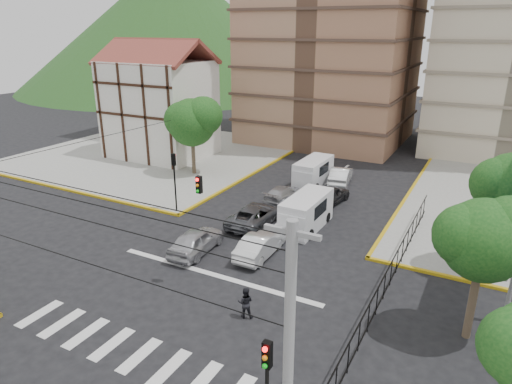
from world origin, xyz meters
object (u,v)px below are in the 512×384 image
Objects in this scene: car_silver_front_left at (196,241)px; car_white_front_right at (260,245)px; van_left_lane at (312,173)px; traffic_light_se at (267,381)px; van_right_lane at (305,214)px; pedestrian_crosswalk at (245,303)px; traffic_light_nw at (174,172)px.

car_silver_front_left is 3.99m from car_white_front_right.
car_silver_front_left is (-1.56, -15.47, -0.33)m from van_left_lane.
van_left_lane is 14.19m from car_white_front_right.
traffic_light_se is 0.84× the size of van_right_lane.
traffic_light_nw is at bearing -61.35° from pedestrian_crosswalk.
van_left_lane is at bearing 109.61° from van_right_lane.
traffic_light_se is 2.76× the size of pedestrian_crosswalk.
van_right_lane is 1.03× the size of van_left_lane.
van_left_lane is (-8.83, 26.29, -2.01)m from traffic_light_se.
van_left_lane is 15.55m from car_silver_front_left.
car_silver_front_left is at bearing -58.35° from pedestrian_crosswalk.
traffic_light_nw is 1.00× the size of car_white_front_right.
van_right_lane is 7.90m from car_silver_front_left.
car_white_front_right is at bearing -79.91° from van_left_lane.
traffic_light_nw is 2.76× the size of pedestrian_crosswalk.
pedestrian_crosswalk reaches higher than car_silver_front_left.
van_right_lane is 9.56m from van_left_lane.
van_right_lane reaches higher than car_silver_front_left.
pedestrian_crosswalk reaches higher than car_white_front_right.
traffic_light_nw is 12.81m from van_left_lane.
traffic_light_se reaches higher than pedestrian_crosswalk.
traffic_light_nw is 14.72m from pedestrian_crosswalk.
car_white_front_right is (2.16, -14.02, -0.37)m from van_left_lane.
van_right_lane is 3.27× the size of pedestrian_crosswalk.
traffic_light_se is 27.80m from van_left_lane.
pedestrian_crosswalk is (11.23, -9.22, -2.31)m from traffic_light_nw.
traffic_light_se is 1.00× the size of car_white_front_right.
van_left_lane is (6.77, 10.69, -2.01)m from traffic_light_nw.
van_right_lane is at bearing -104.52° from pedestrian_crosswalk.
pedestrian_crosswalk is (6.03, -4.44, 0.03)m from car_silver_front_left.
traffic_light_se is 14.17m from car_white_front_right.
traffic_light_nw reaches higher than car_silver_front_left.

